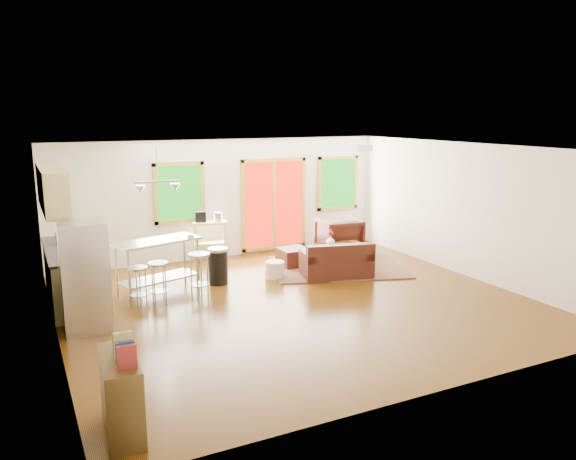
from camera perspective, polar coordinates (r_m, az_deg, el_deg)
name	(u,v)px	position (r m, az deg, el deg)	size (l,w,h in m)	color
floor	(296,303)	(9.60, 0.80, -7.42)	(7.50, 7.00, 0.02)	#3D2106
ceiling	(296,147)	(9.08, 0.85, 8.39)	(7.50, 7.00, 0.02)	white
back_wall	(224,199)	(12.43, -6.56, 3.17)	(7.50, 0.02, 2.60)	silver
left_wall	(50,252)	(8.29, -23.02, -2.05)	(0.02, 7.00, 2.60)	silver
right_wall	(468,210)	(11.44, 17.86, 1.92)	(0.02, 7.00, 2.60)	silver
front_wall	(441,285)	(6.42, 15.26, -5.37)	(7.50, 0.02, 2.60)	silver
window_left	(179,193)	(12.06, -10.98, 3.72)	(1.10, 0.05, 1.30)	#125511
french_doors	(274,204)	(12.87, -1.43, 2.63)	(1.60, 0.05, 2.10)	#AF1408
window_right	(338,183)	(13.60, 5.10, 4.79)	(1.10, 0.05, 1.30)	#125511
rug	(337,267)	(11.73, 5.01, -3.75)	(2.67, 2.05, 0.03)	#475934
loveseat	(337,263)	(10.99, 4.97, -3.38)	(1.47, 1.05, 0.71)	black
coffee_table	(339,249)	(11.88, 5.24, -1.89)	(1.16, 0.92, 0.41)	#3D2A0F
armchair	(339,234)	(12.76, 5.19, -0.44)	(0.88, 0.83, 0.91)	black
ottoman	(293,257)	(11.75, 0.54, -2.79)	(0.57, 0.57, 0.38)	black
pouf	(275,270)	(10.92, -1.38, -4.06)	(0.38, 0.38, 0.33)	#F0E0CF
vase	(330,240)	(11.93, 4.34, -0.97)	(0.25, 0.25, 0.33)	silver
book	(350,236)	(12.15, 6.28, -0.66)	(0.21, 0.03, 0.29)	maroon
cabinets	(63,250)	(10.04, -21.92, -1.85)	(0.64, 2.24, 2.30)	#DAC971
refrigerator	(85,277)	(8.70, -19.89, -4.49)	(0.69, 0.66, 1.63)	#B7BABC
island	(158,256)	(10.22, -13.07, -2.63)	(1.62, 1.00, 0.95)	#B7BABC
cup	(191,237)	(10.00, -9.86, -0.72)	(0.12, 0.10, 0.12)	white
bar_stool_a	(138,277)	(9.56, -15.00, -4.66)	(0.42, 0.42, 0.68)	#B7BABC
bar_stool_b	(158,273)	(9.62, -13.02, -4.29)	(0.36, 0.36, 0.72)	#B7BABC
bar_stool_c	(199,265)	(9.78, -9.03, -3.52)	(0.46, 0.46, 0.79)	#B7BABC
trash_can	(218,266)	(10.61, -7.11, -3.62)	(0.38, 0.38, 0.69)	black
kitchen_cart	(209,227)	(12.15, -8.08, 0.31)	(0.82, 0.64, 1.10)	#DAC971
bookshelf	(121,394)	(6.04, -16.57, -15.65)	(0.41, 0.92, 1.06)	#3D2A0F
ceiling_flush	(359,148)	(10.41, 7.26, 8.29)	(0.35, 0.35, 0.12)	white
pendant_light	(158,187)	(9.91, -13.07, 4.23)	(0.80, 0.18, 0.79)	gray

